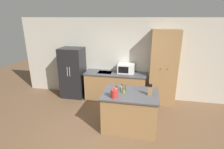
% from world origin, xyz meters
% --- Properties ---
extents(ground_plane, '(14.00, 14.00, 0.00)m').
position_xyz_m(ground_plane, '(0.00, 0.00, 0.00)').
color(ground_plane, brown).
extents(wall_back, '(7.20, 0.06, 2.60)m').
position_xyz_m(wall_back, '(0.00, 2.33, 1.30)').
color(wall_back, beige).
rests_on(wall_back, ground_plane).
extents(refrigerator, '(0.74, 0.66, 1.67)m').
position_xyz_m(refrigerator, '(-1.72, 1.98, 0.83)').
color(refrigerator, black).
rests_on(refrigerator, ground_plane).
extents(back_counter, '(1.95, 0.67, 0.91)m').
position_xyz_m(back_counter, '(-0.28, 1.99, 0.46)').
color(back_counter, '#9E7547').
rests_on(back_counter, ground_plane).
extents(pantry_cabinet, '(0.80, 0.53, 2.28)m').
position_xyz_m(pantry_cabinet, '(1.18, 2.05, 1.14)').
color(pantry_cabinet, '#9E7547').
rests_on(pantry_cabinet, ground_plane).
extents(kitchen_island, '(1.30, 0.96, 0.91)m').
position_xyz_m(kitchen_island, '(0.35, 0.53, 0.46)').
color(kitchen_island, '#9E7547').
rests_on(kitchen_island, ground_plane).
extents(microwave, '(0.52, 0.40, 0.29)m').
position_xyz_m(microwave, '(0.05, 2.08, 1.06)').
color(microwave, white).
rests_on(microwave, back_counter).
extents(knife_block, '(0.09, 0.07, 0.28)m').
position_xyz_m(knife_block, '(0.79, 0.51, 1.02)').
color(knife_block, '#9E7547').
rests_on(knife_block, kitchen_island).
extents(spice_bottle_tall_dark, '(0.04, 0.04, 0.13)m').
position_xyz_m(spice_bottle_tall_dark, '(0.11, 0.60, 0.97)').
color(spice_bottle_tall_dark, '#337033').
rests_on(spice_bottle_tall_dark, kitchen_island).
extents(spice_bottle_short_red, '(0.05, 0.05, 0.16)m').
position_xyz_m(spice_bottle_short_red, '(0.01, 0.59, 0.99)').
color(spice_bottle_short_red, '#B2281E').
rests_on(spice_bottle_short_red, kitchen_island).
extents(spice_bottle_amber_oil, '(0.05, 0.05, 0.09)m').
position_xyz_m(spice_bottle_amber_oil, '(0.19, 0.51, 0.96)').
color(spice_bottle_amber_oil, gold).
rests_on(spice_bottle_amber_oil, kitchen_island).
extents(spice_bottle_green_herb, '(0.04, 0.04, 0.16)m').
position_xyz_m(spice_bottle_green_herb, '(0.21, 0.64, 0.99)').
color(spice_bottle_green_herb, '#337033').
rests_on(spice_bottle_green_herb, kitchen_island).
extents(spice_bottle_pale_salt, '(0.05, 0.05, 0.13)m').
position_xyz_m(spice_bottle_pale_salt, '(0.12, 0.71, 0.97)').
color(spice_bottle_pale_salt, orange).
rests_on(spice_bottle_pale_salt, kitchen_island).
extents(spice_bottle_orange_cap, '(0.05, 0.05, 0.11)m').
position_xyz_m(spice_bottle_orange_cap, '(0.02, 0.49, 0.96)').
color(spice_bottle_orange_cap, '#B2281E').
rests_on(spice_bottle_orange_cap, kitchen_island).
extents(kettle, '(0.16, 0.16, 0.21)m').
position_xyz_m(kettle, '(0.01, 0.24, 1.01)').
color(kettle, '#B72D28').
rests_on(kettle, kitchen_island).
extents(fire_extinguisher, '(0.13, 0.13, 0.38)m').
position_xyz_m(fire_extinguisher, '(-2.22, 2.00, 0.17)').
color(fire_extinguisher, red).
rests_on(fire_extinguisher, ground_plane).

